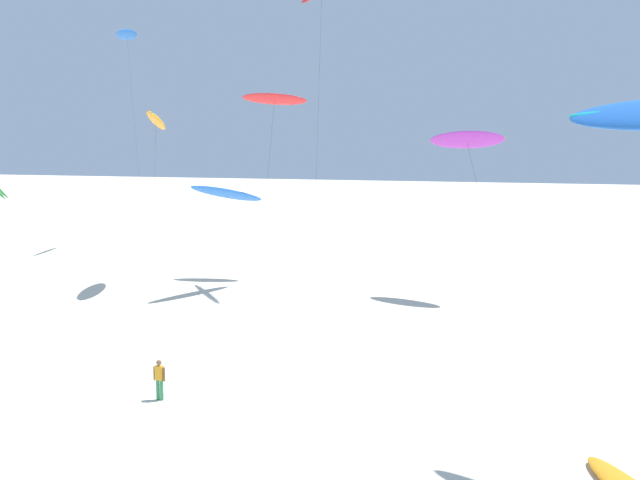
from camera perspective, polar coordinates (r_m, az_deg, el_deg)
flying_kite_0 at (r=50.06m, az=-6.79°, el=3.40°), size 3.68×6.97×7.42m
flying_kite_1 at (r=52.26m, az=-11.94°, el=8.58°), size 4.37×10.30×12.05m
flying_kite_3 at (r=48.65m, az=10.71°, el=7.24°), size 5.53×8.37×10.64m
flying_kite_6 at (r=55.20m, az=-3.37°, el=10.29°), size 4.72×3.83×13.18m
flying_kite_10 at (r=70.78m, az=-13.99°, el=14.41°), size 4.32×7.61×19.11m
person_mid_field at (r=31.57m, az=-11.71°, el=-9.89°), size 0.51×0.22×1.63m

